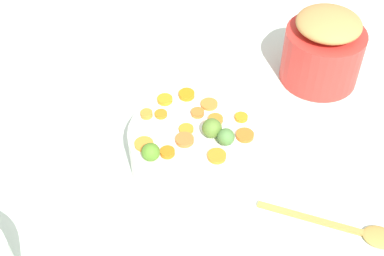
% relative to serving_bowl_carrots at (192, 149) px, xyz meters
% --- Properties ---
extents(tabletop, '(2.40, 2.40, 0.02)m').
position_rel_serving_bowl_carrots_xyz_m(tabletop, '(0.04, -0.01, -0.06)').
color(tabletop, silver).
rests_on(tabletop, ground).
extents(serving_bowl_carrots, '(0.27, 0.27, 0.11)m').
position_rel_serving_bowl_carrots_xyz_m(serving_bowl_carrots, '(0.00, 0.00, 0.00)').
color(serving_bowl_carrots, white).
rests_on(serving_bowl_carrots, tabletop).
extents(metal_pot, '(0.20, 0.20, 0.15)m').
position_rel_serving_bowl_carrots_xyz_m(metal_pot, '(-0.35, 0.29, 0.02)').
color(metal_pot, red).
rests_on(metal_pot, tabletop).
extents(stuffing_mound, '(0.16, 0.16, 0.05)m').
position_rel_serving_bowl_carrots_xyz_m(stuffing_mound, '(-0.35, 0.29, 0.12)').
color(stuffing_mound, tan).
rests_on(stuffing_mound, metal_pot).
extents(carrot_slice_0, '(0.04, 0.04, 0.01)m').
position_rel_serving_bowl_carrots_xyz_m(carrot_slice_0, '(-0.00, -0.01, 0.06)').
color(carrot_slice_0, orange).
rests_on(carrot_slice_0, serving_bowl_carrots).
extents(carrot_slice_1, '(0.05, 0.05, 0.01)m').
position_rel_serving_bowl_carrots_xyz_m(carrot_slice_1, '(0.00, 0.11, 0.06)').
color(carrot_slice_1, orange).
rests_on(carrot_slice_1, serving_bowl_carrots).
extents(carrot_slice_2, '(0.04, 0.04, 0.01)m').
position_rel_serving_bowl_carrots_xyz_m(carrot_slice_2, '(-0.05, 0.01, 0.06)').
color(carrot_slice_2, orange).
rests_on(carrot_slice_2, serving_bowl_carrots).
extents(carrot_slice_3, '(0.03, 0.03, 0.01)m').
position_rel_serving_bowl_carrots_xyz_m(carrot_slice_3, '(-0.03, -0.10, 0.06)').
color(carrot_slice_3, orange).
rests_on(carrot_slice_3, serving_bowl_carrots).
extents(carrot_slice_4, '(0.04, 0.04, 0.01)m').
position_rel_serving_bowl_carrots_xyz_m(carrot_slice_4, '(0.07, 0.06, 0.06)').
color(carrot_slice_4, orange).
rests_on(carrot_slice_4, serving_bowl_carrots).
extents(carrot_slice_5, '(0.04, 0.04, 0.01)m').
position_rel_serving_bowl_carrots_xyz_m(carrot_slice_5, '(-0.04, 0.05, 0.06)').
color(carrot_slice_5, orange).
rests_on(carrot_slice_5, serving_bowl_carrots).
extents(carrot_slice_6, '(0.05, 0.05, 0.01)m').
position_rel_serving_bowl_carrots_xyz_m(carrot_slice_6, '(-0.09, -0.07, 0.06)').
color(carrot_slice_6, orange).
rests_on(carrot_slice_6, serving_bowl_carrots).
extents(carrot_slice_7, '(0.04, 0.04, 0.01)m').
position_rel_serving_bowl_carrots_xyz_m(carrot_slice_7, '(0.07, -0.04, 0.06)').
color(carrot_slice_7, orange).
rests_on(carrot_slice_7, serving_bowl_carrots).
extents(carrot_slice_8, '(0.05, 0.05, 0.01)m').
position_rel_serving_bowl_carrots_xyz_m(carrot_slice_8, '(-0.08, 0.03, 0.06)').
color(carrot_slice_8, orange).
rests_on(carrot_slice_8, serving_bowl_carrots).
extents(carrot_slice_9, '(0.05, 0.05, 0.01)m').
position_rel_serving_bowl_carrots_xyz_m(carrot_slice_9, '(0.03, -0.01, 0.06)').
color(carrot_slice_9, orange).
rests_on(carrot_slice_9, serving_bowl_carrots).
extents(carrot_slice_10, '(0.03, 0.03, 0.01)m').
position_rel_serving_bowl_carrots_xyz_m(carrot_slice_10, '(-0.04, -0.07, 0.06)').
color(carrot_slice_10, orange).
rests_on(carrot_slice_10, serving_bowl_carrots).
extents(carrot_slice_11, '(0.03, 0.03, 0.01)m').
position_rel_serving_bowl_carrots_xyz_m(carrot_slice_11, '(-0.05, 0.10, 0.06)').
color(carrot_slice_11, orange).
rests_on(carrot_slice_11, serving_bowl_carrots).
extents(carrot_slice_12, '(0.05, 0.05, 0.01)m').
position_rel_serving_bowl_carrots_xyz_m(carrot_slice_12, '(-0.11, -0.03, 0.06)').
color(carrot_slice_12, orange).
rests_on(carrot_slice_12, serving_bowl_carrots).
extents(carrot_slice_13, '(0.05, 0.05, 0.01)m').
position_rel_serving_bowl_carrots_xyz_m(carrot_slice_13, '(0.05, -0.09, 0.06)').
color(carrot_slice_13, orange).
rests_on(carrot_slice_13, serving_bowl_carrots).
extents(brussels_sprout_0, '(0.04, 0.04, 0.04)m').
position_rel_serving_bowl_carrots_xyz_m(brussels_sprout_0, '(0.01, 0.04, 0.08)').
color(brussels_sprout_0, '#597F2F').
rests_on(brussels_sprout_0, serving_bowl_carrots).
extents(brussels_sprout_1, '(0.04, 0.04, 0.04)m').
position_rel_serving_bowl_carrots_xyz_m(brussels_sprout_1, '(0.02, 0.07, 0.07)').
color(brussels_sprout_1, '#4F803D').
rests_on(brussels_sprout_1, serving_bowl_carrots).
extents(brussels_sprout_2, '(0.04, 0.04, 0.04)m').
position_rel_serving_bowl_carrots_xyz_m(brussels_sprout_2, '(0.09, -0.07, 0.07)').
color(brussels_sprout_2, '#528626').
rests_on(brussels_sprout_2, serving_bowl_carrots).
extents(wooden_spoon, '(0.09, 0.29, 0.01)m').
position_rel_serving_bowl_carrots_xyz_m(wooden_spoon, '(0.14, 0.35, -0.05)').
color(wooden_spoon, '#B38D42').
rests_on(wooden_spoon, tabletop).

